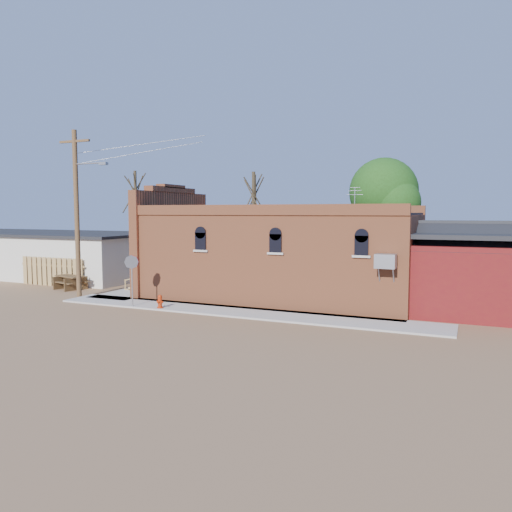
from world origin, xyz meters
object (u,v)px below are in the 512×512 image
at_px(utility_pole, 77,210).
at_px(trash_barrel, 136,281).
at_px(stop_sign, 132,267).
at_px(fire_hydrant, 160,301).
at_px(picnic_table, 70,280).
at_px(brick_bar, 276,255).

relative_size(utility_pole, trash_barrel, 12.75).
xyz_separation_m(utility_pole, stop_sign, (4.43, -1.20, -2.78)).
relative_size(fire_hydrant, trash_barrel, 0.91).
relative_size(utility_pole, picnic_table, 3.91).
bearing_deg(brick_bar, trash_barrel, -177.03).
distance_m(utility_pole, stop_sign, 5.36).
height_order(brick_bar, picnic_table, brick_bar).
bearing_deg(fire_hydrant, brick_bar, 79.04).
xyz_separation_m(fire_hydrant, trash_barrel, (-5.14, 4.97, 0.04)).
xyz_separation_m(utility_pole, fire_hydrant, (5.98, -1.14, -4.37)).
height_order(fire_hydrant, stop_sign, stop_sign).
bearing_deg(stop_sign, fire_hydrant, -18.67).
height_order(stop_sign, picnic_table, stop_sign).
bearing_deg(trash_barrel, brick_bar, 2.97).
height_order(brick_bar, utility_pole, utility_pole).
bearing_deg(brick_bar, utility_pole, -156.31).
bearing_deg(trash_barrel, picnic_table, -152.03).
distance_m(fire_hydrant, stop_sign, 2.23).
xyz_separation_m(stop_sign, picnic_table, (-7.03, 3.20, -1.45)).
distance_m(brick_bar, utility_pole, 10.96).
distance_m(stop_sign, trash_barrel, 6.37).
distance_m(brick_bar, stop_sign, 7.68).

